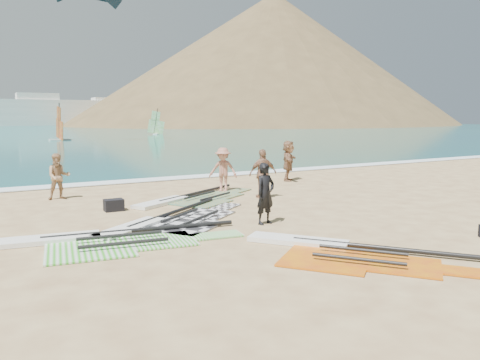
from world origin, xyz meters
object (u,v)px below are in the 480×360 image
rig_grey (169,222)px  person_wetsuit (265,194)px  rig_red (342,252)px  beachgoer_left (59,176)px  rig_orange (191,199)px  beachgoer_back (263,174)px  rig_green (100,241)px  beachgoer_mid (223,169)px  gear_bag_near (114,205)px  beachgoer_right (288,161)px

rig_grey → person_wetsuit: size_ratio=3.19×
rig_red → beachgoer_left: bearing=164.0°
rig_orange → beachgoer_back: bearing=-47.8°
rig_green → beachgoer_mid: 8.55m
rig_orange → gear_bag_near: (-3.01, -0.49, 0.15)m
gear_bag_near → rig_green: bearing=-109.7°
beachgoer_back → rig_orange: bearing=-8.2°
rig_orange → gear_bag_near: bearing=159.7°
rig_grey → beachgoer_left: (-2.16, 5.83, 0.82)m
rig_red → beachgoer_right: 12.19m
person_wetsuit → beachgoer_mid: 6.16m
beachgoer_left → beachgoer_right: beachgoer_right is taller
rig_grey → rig_orange: (2.07, 3.12, -0.00)m
rig_grey → person_wetsuit: person_wetsuit is taller
rig_grey → rig_orange: bearing=20.7°
beachgoer_left → beachgoer_right: size_ratio=0.89×
beachgoer_mid → beachgoer_left: bearing=-151.7°
gear_bag_near → rig_grey: bearing=-70.2°
beachgoer_right → rig_green: bearing=164.1°
beachgoer_left → beachgoer_back: 7.72m
beachgoer_back → beachgoer_right: (3.65, 3.45, 0.03)m
rig_red → beachgoer_mid: (1.81, 9.31, 0.86)m
person_wetsuit → beachgoer_right: 9.30m
beachgoer_back → rig_red: bearing=81.4°
beachgoer_left → rig_green: bearing=-88.4°
gear_bag_near → beachgoer_left: (-1.21, 3.20, 0.68)m
person_wetsuit → beachgoer_back: size_ratio=0.95×
beachgoer_mid → rig_grey: bearing=-92.2°
rig_grey → gear_bag_near: gear_bag_near is taller
beachgoer_right → beachgoer_mid: bearing=147.8°
rig_grey → beachgoer_back: (4.69, 2.26, 0.89)m
gear_bag_near → beachgoer_mid: size_ratio=0.34×
gear_bag_near → beachgoer_right: 9.81m
beachgoer_back → gear_bag_near: bearing=6.2°
rig_green → beachgoer_back: 7.81m
rig_orange → beachgoer_back: size_ratio=3.01×
rig_red → beachgoer_right: (6.02, 10.56, 0.93)m
rig_grey → beachgoer_mid: (4.12, 4.47, 0.86)m
rig_green → beachgoer_left: bearing=97.3°
gear_bag_near → rig_red: bearing=-66.4°
beachgoer_back → beachgoer_right: 5.02m
rig_orange → beachgoer_mid: beachgoer_mid is taller
rig_orange → person_wetsuit: size_ratio=3.17×
rig_red → gear_bag_near: (-3.26, 7.47, 0.15)m
rig_orange → beachgoer_mid: size_ratio=3.10×
rig_green → beachgoer_back: beachgoer_back is taller
rig_green → rig_red: 5.92m
rig_green → beachgoer_mid: bearing=49.5°
rig_green → rig_red: (4.60, -3.72, -0.00)m
rig_red → person_wetsuit: person_wetsuit is taller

